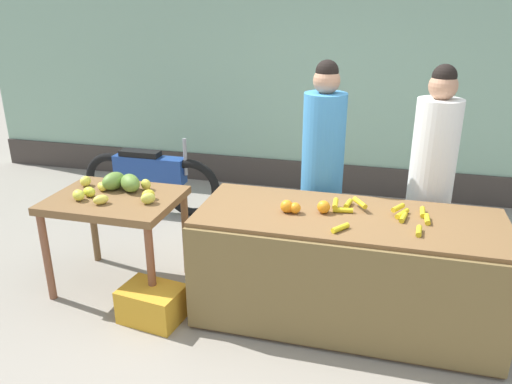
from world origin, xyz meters
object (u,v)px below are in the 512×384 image
object	(u,v)px
vendor_woman_blue_shirt	(322,172)
vendor_woman_white_shirt	(431,181)
parked_motorcycle	(150,178)
produce_sack	(237,228)
produce_crate	(152,304)

from	to	relation	value
vendor_woman_blue_shirt	vendor_woman_white_shirt	size ratio (longest dim) A/B	1.00
parked_motorcycle	vendor_woman_white_shirt	bearing A→B (deg)	-16.08
vendor_woman_white_shirt	parked_motorcycle	bearing A→B (deg)	163.92
produce_sack	vendor_woman_white_shirt	bearing A→B (deg)	-6.13
produce_crate	produce_sack	size ratio (longest dim) A/B	0.96
vendor_woman_white_shirt	parked_motorcycle	xyz separation A→B (m)	(-2.83, 0.81, -0.50)
vendor_woman_white_shirt	produce_sack	bearing A→B (deg)	173.87
vendor_woman_blue_shirt	parked_motorcycle	bearing A→B (deg)	157.36
vendor_woman_white_shirt	produce_sack	world-z (taller)	vendor_woman_white_shirt
vendor_woman_white_shirt	produce_crate	distance (m)	2.32
vendor_woman_white_shirt	produce_crate	world-z (taller)	vendor_woman_white_shirt
parked_motorcycle	produce_sack	size ratio (longest dim) A/B	3.49
vendor_woman_blue_shirt	produce_crate	xyz separation A→B (m)	(-1.08, -1.04, -0.78)
produce_crate	produce_sack	xyz separation A→B (m)	(0.29, 1.22, 0.10)
vendor_woman_blue_shirt	parked_motorcycle	size ratio (longest dim) A/B	1.13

